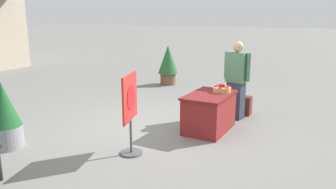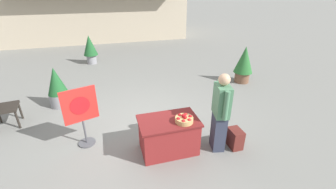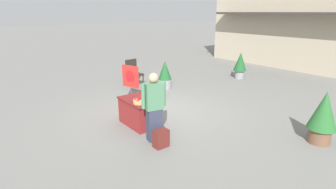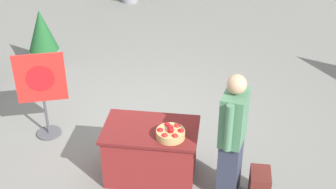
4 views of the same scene
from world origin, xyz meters
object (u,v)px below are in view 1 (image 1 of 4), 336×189
object	(u,v)px
display_table	(209,112)
poster_board	(130,110)
potted_plant_far_left	(4,115)
apple_basket	(222,89)
backpack	(243,105)
person_visitor	(236,80)
potted_plant_near_right	(168,63)

from	to	relation	value
display_table	poster_board	distance (m)	1.83
poster_board	potted_plant_far_left	world-z (taller)	poster_board
apple_basket	backpack	distance (m)	1.26
potted_plant_far_left	poster_board	bearing A→B (deg)	-69.08
person_visitor	backpack	size ratio (longest dim) A/B	3.98
display_table	person_visitor	xyz separation A→B (m)	(1.00, -0.21, 0.48)
potted_plant_far_left	apple_basket	bearing A→B (deg)	-46.67
display_table	poster_board	bearing A→B (deg)	157.34
poster_board	display_table	bearing A→B (deg)	49.44
apple_basket	poster_board	distance (m)	2.10
display_table	apple_basket	xyz separation A→B (m)	(0.27, -0.15, 0.42)
backpack	potted_plant_near_right	distance (m)	3.81
person_visitor	potted_plant_near_right	distance (m)	3.94
poster_board	potted_plant_far_left	bearing A→B (deg)	-176.98
backpack	potted_plant_far_left	bearing A→B (deg)	141.68
poster_board	potted_plant_near_right	bearing A→B (deg)	94.34
apple_basket	poster_board	size ratio (longest dim) A/B	0.27
poster_board	potted_plant_far_left	distance (m)	2.17
backpack	potted_plant_near_right	bearing A→B (deg)	55.30
apple_basket	person_visitor	world-z (taller)	person_visitor
potted_plant_near_right	display_table	bearing A→B (deg)	-141.45
apple_basket	potted_plant_near_right	distance (m)	4.40
potted_plant_far_left	person_visitor	bearing A→B (deg)	-40.46
apple_basket	potted_plant_far_left	distance (m)	3.94
potted_plant_far_left	potted_plant_near_right	distance (m)	5.96
person_visitor	potted_plant_far_left	world-z (taller)	person_visitor
apple_basket	backpack	size ratio (longest dim) A/B	0.84
backpack	potted_plant_near_right	size ratio (longest dim) A/B	0.33
person_visitor	potted_plant_near_right	size ratio (longest dim) A/B	1.31
display_table	backpack	size ratio (longest dim) A/B	2.83
apple_basket	poster_board	bearing A→B (deg)	156.45
backpack	display_table	bearing A→B (deg)	167.94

